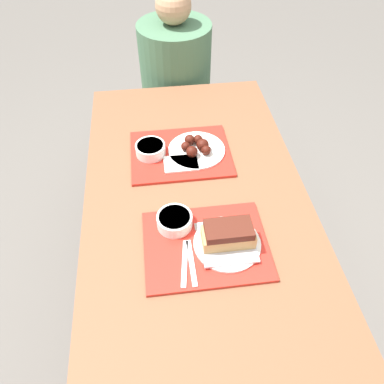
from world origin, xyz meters
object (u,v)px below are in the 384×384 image
(tray_near, at_px, (205,245))
(bowl_coleslaw_near, at_px, (175,220))
(wings_plate_far, at_px, (196,148))
(bowl_coleslaw_far, at_px, (150,149))
(tray_far, at_px, (181,154))
(person_seated_across, at_px, (175,68))
(brisket_sandwich_plate, at_px, (228,238))

(tray_near, relative_size, bowl_coleslaw_near, 3.36)
(bowl_coleslaw_near, height_order, wings_plate_far, wings_plate_far)
(tray_near, height_order, bowl_coleslaw_far, bowl_coleslaw_far)
(tray_near, distance_m, wings_plate_far, 0.47)
(tray_far, relative_size, bowl_coleslaw_near, 3.36)
(tray_near, bearing_deg, wings_plate_far, 85.78)
(person_seated_across, bearing_deg, bowl_coleslaw_near, -95.54)
(tray_near, relative_size, brisket_sandwich_plate, 1.84)
(tray_far, height_order, brisket_sandwich_plate, brisket_sandwich_plate)
(wings_plate_far, bearing_deg, bowl_coleslaw_far, 177.75)
(bowl_coleslaw_near, xyz_separation_m, wings_plate_far, (0.12, 0.37, -0.01))
(bowl_coleslaw_near, bearing_deg, brisket_sandwich_plate, -31.66)
(tray_far, relative_size, person_seated_across, 0.58)
(bowl_coleslaw_far, relative_size, wings_plate_far, 0.52)
(brisket_sandwich_plate, bearing_deg, bowl_coleslaw_near, 148.34)
(bowl_coleslaw_near, xyz_separation_m, bowl_coleslaw_far, (-0.06, 0.38, 0.00))
(person_seated_across, bearing_deg, tray_near, -90.84)
(brisket_sandwich_plate, height_order, bowl_coleslaw_far, brisket_sandwich_plate)
(tray_far, distance_m, person_seated_across, 0.75)
(bowl_coleslaw_near, height_order, person_seated_across, person_seated_across)
(tray_far, bearing_deg, bowl_coleslaw_near, -98.99)
(tray_near, xyz_separation_m, bowl_coleslaw_near, (-0.09, 0.09, 0.03))
(bowl_coleslaw_near, bearing_deg, tray_far, 81.01)
(tray_near, height_order, bowl_coleslaw_near, bowl_coleslaw_near)
(bowl_coleslaw_near, distance_m, person_seated_across, 1.12)
(tray_far, xyz_separation_m, bowl_coleslaw_near, (-0.06, -0.37, 0.03))
(tray_far, height_order, bowl_coleslaw_far, bowl_coleslaw_far)
(person_seated_across, bearing_deg, bowl_coleslaw_far, -103.05)
(bowl_coleslaw_near, xyz_separation_m, person_seated_across, (0.11, 1.11, -0.06))
(tray_near, bearing_deg, brisket_sandwich_plate, -6.52)
(bowl_coleslaw_far, bearing_deg, bowl_coleslaw_near, -80.67)
(tray_far, height_order, person_seated_across, person_seated_across)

